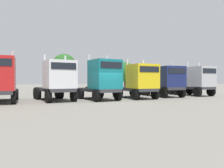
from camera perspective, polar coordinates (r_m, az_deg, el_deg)
ground at (r=19.06m, az=-0.31°, el=-4.64°), size 200.00×200.00×0.00m
semi_truck_white at (r=20.38m, az=-13.80°, el=0.92°), size 3.13×6.34×4.14m
semi_truck_teal at (r=20.66m, az=-2.61°, el=1.13°), size 3.14×6.05×4.29m
semi_truck_yellow at (r=22.60m, az=7.03°, el=0.82°), size 2.67×5.86×4.02m
semi_truck_navy at (r=25.63m, az=13.80°, el=0.69°), size 3.11×6.34×3.96m
semi_truck_silver at (r=28.63m, az=20.92°, el=0.77°), size 2.68×5.78×4.06m
oak_far_centre at (r=38.27m, az=-12.11°, el=4.49°), size 4.07×4.07×6.31m
oak_far_right at (r=42.15m, az=3.32°, el=3.12°), size 3.70×3.70×5.35m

